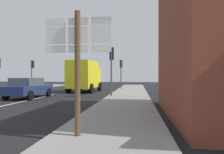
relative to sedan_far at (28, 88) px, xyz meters
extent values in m
plane|color=black|center=(0.71, 0.78, -0.76)|extent=(80.00, 80.00, 0.00)
cube|color=gray|center=(7.18, -1.22, -0.69)|extent=(3.04, 44.00, 0.14)
cube|color=silver|center=(0.71, -3.22, -0.75)|extent=(0.16, 12.00, 0.01)
cube|color=navy|center=(0.00, 0.07, -0.14)|extent=(1.89, 4.26, 0.60)
cube|color=#47515B|center=(-0.01, -0.18, 0.43)|extent=(1.62, 2.15, 0.55)
cylinder|color=black|center=(-0.83, 1.45, -0.44)|extent=(0.24, 0.65, 0.64)
cylinder|color=black|center=(0.92, 1.39, -0.44)|extent=(0.24, 0.65, 0.64)
cylinder|color=black|center=(-0.92, -1.25, -0.44)|extent=(0.24, 0.65, 0.64)
cylinder|color=black|center=(0.83, -1.31, -0.44)|extent=(0.24, 0.65, 0.64)
cube|color=yellow|center=(2.55, 5.56, 0.99)|extent=(2.42, 3.83, 2.60)
cube|color=yellow|center=(2.71, 8.06, 0.69)|extent=(2.17, 1.43, 2.00)
cube|color=#47515B|center=(2.71, 8.11, 1.49)|extent=(1.76, 0.21, 0.70)
cylinder|color=black|center=(1.61, 8.08, -0.31)|extent=(0.33, 0.92, 0.90)
cylinder|color=black|center=(3.80, 7.94, -0.31)|extent=(0.33, 0.92, 0.90)
cylinder|color=black|center=(1.40, 4.68, -0.31)|extent=(0.33, 0.92, 0.90)
cylinder|color=black|center=(3.59, 4.55, -0.31)|extent=(0.33, 0.92, 0.90)
cylinder|color=brown|center=(6.40, -9.25, 0.84)|extent=(0.14, 0.14, 3.20)
cube|color=white|center=(5.82, -9.20, 2.20)|extent=(0.50, 0.03, 0.18)
cube|color=black|center=(5.82, -9.18, 2.20)|extent=(0.43, 0.01, 0.13)
cube|color=white|center=(5.82, -9.20, 1.86)|extent=(0.50, 0.03, 0.42)
cube|color=black|center=(5.82, -9.18, 1.86)|extent=(0.43, 0.01, 0.32)
cube|color=white|center=(5.82, -9.20, 1.52)|extent=(0.50, 0.03, 0.18)
cube|color=black|center=(5.82, -9.18, 1.52)|extent=(0.43, 0.01, 0.13)
cube|color=white|center=(6.40, -9.20, 2.20)|extent=(0.50, 0.03, 0.18)
cube|color=black|center=(6.40, -9.18, 2.20)|extent=(0.43, 0.01, 0.13)
cube|color=white|center=(6.40, -9.20, 1.86)|extent=(0.50, 0.03, 0.42)
cube|color=black|center=(6.40, -9.18, 1.86)|extent=(0.43, 0.01, 0.32)
cube|color=white|center=(6.40, -9.20, 1.52)|extent=(0.50, 0.03, 0.18)
cube|color=black|center=(6.40, -9.18, 1.52)|extent=(0.43, 0.01, 0.13)
cube|color=white|center=(6.98, -9.20, 2.20)|extent=(0.50, 0.03, 0.18)
cube|color=black|center=(6.98, -9.18, 2.20)|extent=(0.43, 0.01, 0.13)
cube|color=white|center=(6.98, -9.20, 1.86)|extent=(0.50, 0.03, 0.42)
cube|color=black|center=(6.98, -9.18, 1.86)|extent=(0.43, 0.01, 0.32)
cube|color=white|center=(6.98, -9.20, 1.52)|extent=(0.50, 0.03, 0.18)
cube|color=black|center=(6.98, -9.18, 1.52)|extent=(0.43, 0.01, 0.13)
cylinder|color=#47474C|center=(5.96, 9.77, 0.97)|extent=(0.12, 0.12, 3.47)
cube|color=black|center=(5.96, 9.97, 2.26)|extent=(0.30, 0.28, 0.90)
sphere|color=#360303|center=(5.96, 10.11, 2.53)|extent=(0.18, 0.18, 0.18)
sphere|color=#3C2303|center=(5.96, 10.11, 2.25)|extent=(0.18, 0.18, 0.18)
sphere|color=#0CA526|center=(5.96, 10.11, 1.97)|extent=(0.18, 0.18, 0.18)
cylinder|color=#47474C|center=(5.96, 0.86, 1.09)|extent=(0.12, 0.12, 3.71)
cube|color=black|center=(5.96, 1.06, 2.50)|extent=(0.30, 0.28, 0.90)
sphere|color=#360303|center=(5.96, 1.20, 2.77)|extent=(0.18, 0.18, 0.18)
sphere|color=#3C2303|center=(5.96, 1.20, 2.49)|extent=(0.18, 0.18, 0.18)
sphere|color=#0CA526|center=(5.96, 1.20, 2.21)|extent=(0.18, 0.18, 0.18)
cylinder|color=#47474C|center=(-4.53, 8.90, 0.96)|extent=(0.12, 0.12, 3.43)
cube|color=black|center=(-4.53, 9.10, 2.22)|extent=(0.30, 0.28, 0.90)
sphere|color=#360303|center=(-4.53, 9.24, 2.49)|extent=(0.18, 0.18, 0.18)
sphere|color=#3C2303|center=(-4.53, 9.24, 2.21)|extent=(0.18, 0.18, 0.18)
sphere|color=#0CA526|center=(-4.53, 9.24, 1.93)|extent=(0.18, 0.18, 0.18)
camera|label=1|loc=(7.86, -14.20, 0.85)|focal=33.33mm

